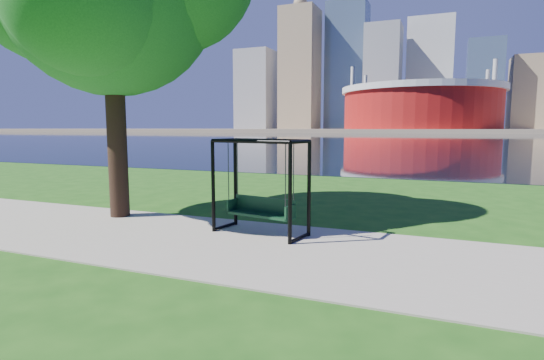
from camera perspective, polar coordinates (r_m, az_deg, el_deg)
The scene contains 7 objects.
ground at distance 8.74m, azimuth -1.32°, elevation -8.22°, with size 900.00×900.00×0.00m, color #1E5114.
path at distance 8.29m, azimuth -2.72°, elevation -8.95°, with size 120.00×4.00×0.03m, color #9E937F.
river at distance 109.80m, azimuth 20.57°, elevation 5.31°, with size 900.00×180.00×0.02m, color black.
far_bank at distance 313.75m, azimuth 21.76°, elevation 6.22°, with size 900.00×228.00×2.00m, color #937F60.
stadium at distance 243.39m, azimuth 19.33°, elevation 9.37°, with size 83.00×83.00×32.00m.
skyline at distance 328.93m, azimuth 21.31°, elevation 12.34°, with size 392.00×66.00×96.50m.
swing at distance 9.08m, azimuth -1.52°, elevation -1.21°, with size 2.14×1.22×2.07m.
Camera 1 is at (3.37, -7.73, 2.28)m, focal length 28.00 mm.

